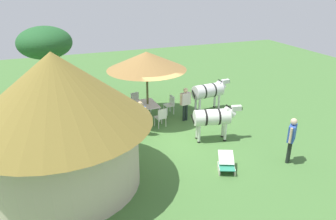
# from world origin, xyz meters

# --- Properties ---
(ground_plane) EXTENTS (36.00, 36.00, 0.00)m
(ground_plane) POSITION_xyz_m (0.00, 0.00, 0.00)
(ground_plane) COLOR #467336
(thatched_hut) EXTENTS (5.65, 5.65, 4.34)m
(thatched_hut) POSITION_xyz_m (-1.49, 4.62, 2.37)
(thatched_hut) COLOR beige
(thatched_hut) RESTS_ON ground_plane
(shade_umbrella) EXTENTS (3.62, 3.62, 3.21)m
(shade_umbrella) POSITION_xyz_m (2.57, 0.61, 2.80)
(shade_umbrella) COLOR brown
(shade_umbrella) RESTS_ON ground_plane
(patio_dining_table) EXTENTS (1.37, 0.86, 0.74)m
(patio_dining_table) POSITION_xyz_m (2.57, 0.61, 0.65)
(patio_dining_table) COLOR silver
(patio_dining_table) RESTS_ON ground_plane
(patio_chair_near_lawn) EXTENTS (0.50, 0.52, 0.90)m
(patio_chair_near_lawn) POSITION_xyz_m (3.76, 0.87, 0.52)
(patio_chair_near_lawn) COLOR silver
(patio_chair_near_lawn) RESTS_ON ground_plane
(patio_chair_west_end) EXTENTS (0.51, 0.50, 0.90)m
(patio_chair_west_end) POSITION_xyz_m (2.34, 1.80, 0.52)
(patio_chair_west_end) COLOR silver
(patio_chair_west_end) RESTS_ON ground_plane
(patio_chair_east_end) EXTENTS (0.50, 0.52, 0.90)m
(patio_chair_east_end) POSITION_xyz_m (1.39, 0.36, 0.52)
(patio_chair_east_end) COLOR silver
(patio_chair_east_end) RESTS_ON ground_plane
(patio_chair_near_hut) EXTENTS (0.49, 0.47, 0.90)m
(patio_chair_near_hut) POSITION_xyz_m (2.73, -0.60, 0.52)
(patio_chair_near_hut) COLOR white
(patio_chair_near_hut) RESTS_ON ground_plane
(guest_beside_umbrella) EXTENTS (0.43, 0.44, 1.55)m
(guest_beside_umbrella) POSITION_xyz_m (0.94, 1.43, 0.93)
(guest_beside_umbrella) COLOR #222629
(guest_beside_umbrella) RESTS_ON ground_plane
(guest_behind_table) EXTENTS (0.26, 0.57, 1.61)m
(guest_behind_table) POSITION_xyz_m (1.67, -0.94, 0.97)
(guest_behind_table) COLOR black
(guest_behind_table) RESTS_ON ground_plane
(standing_watcher) EXTENTS (0.46, 0.50, 1.73)m
(standing_watcher) POSITION_xyz_m (-3.01, -2.99, 1.04)
(standing_watcher) COLOR black
(standing_watcher) RESTS_ON ground_plane
(striped_lounge_chair) EXTENTS (0.96, 0.81, 0.58)m
(striped_lounge_chair) POSITION_xyz_m (-2.73, -0.58, 0.25)
(striped_lounge_chair) COLOR #2F8E6C
(striped_lounge_chair) RESTS_ON ground_plane
(zebra_nearest_camera) EXTENTS (0.94, 2.10, 1.54)m
(zebra_nearest_camera) POSITION_xyz_m (-0.49, -1.22, 1.00)
(zebra_nearest_camera) COLOR silver
(zebra_nearest_camera) RESTS_ON ground_plane
(zebra_by_umbrella) EXTENTS (0.84, 2.19, 1.57)m
(zebra_by_umbrella) POSITION_xyz_m (2.43, -2.54, 1.03)
(zebra_by_umbrella) COLOR silver
(zebra_by_umbrella) RESTS_ON ground_plane
(acacia_tree_right_background) EXTENTS (2.43, 2.43, 4.26)m
(acacia_tree_right_background) POSITION_xyz_m (4.57, 4.77, 3.51)
(acacia_tree_right_background) COLOR #473C25
(acacia_tree_right_background) RESTS_ON ground_plane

